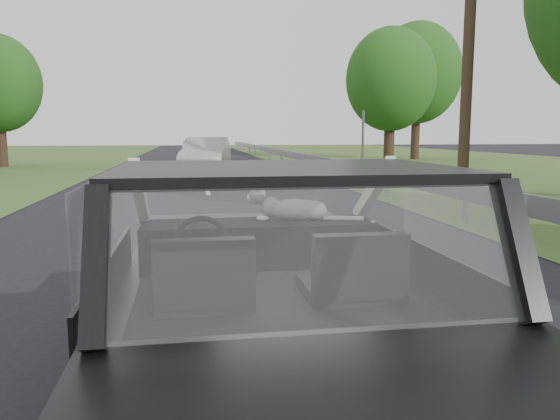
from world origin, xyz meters
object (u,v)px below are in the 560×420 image
object	(u,v)px
highway_sign	(363,143)
other_car	(206,157)
cat	(295,208)
subject_car	(273,285)
utility_pole	(470,26)

from	to	relation	value
highway_sign	other_car	bearing A→B (deg)	-164.74
cat	highway_sign	bearing A→B (deg)	80.25
cat	other_car	xyz separation A→B (m)	(-0.10, 17.08, -0.36)
subject_car	utility_pole	size ratio (longest dim) A/B	0.49
cat	highway_sign	size ratio (longest dim) A/B	0.23
cat	highway_sign	world-z (taller)	highway_sign
subject_car	highway_sign	world-z (taller)	highway_sign
highway_sign	utility_pole	bearing A→B (deg)	-72.52
subject_car	other_car	size ratio (longest dim) A/B	0.91
cat	utility_pole	world-z (taller)	utility_pole
highway_sign	subject_car	bearing A→B (deg)	-91.65
subject_car	utility_pole	xyz separation A→B (m)	(6.13, 9.39, 3.38)
highway_sign	utility_pole	world-z (taller)	utility_pole
cat	other_car	world-z (taller)	other_car
utility_pole	cat	bearing A→B (deg)	-123.91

